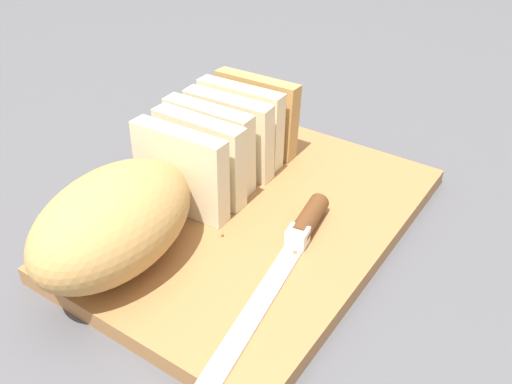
# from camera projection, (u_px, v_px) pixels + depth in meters

# --- Properties ---
(ground_plane) EXTENTS (3.00, 3.00, 0.00)m
(ground_plane) POSITION_uv_depth(u_px,v_px,m) (256.00, 228.00, 0.64)
(ground_plane) COLOR #4C4C51
(cutting_board) EXTENTS (0.43, 0.30, 0.02)m
(cutting_board) POSITION_uv_depth(u_px,v_px,m) (256.00, 221.00, 0.64)
(cutting_board) COLOR #9E6B3D
(cutting_board) RESTS_ON ground_plane
(bread_loaf) EXTENTS (0.38, 0.13, 0.10)m
(bread_loaf) POSITION_uv_depth(u_px,v_px,m) (164.00, 184.00, 0.59)
(bread_loaf) COLOR tan
(bread_loaf) RESTS_ON cutting_board
(bread_knife) EXTENTS (0.27, 0.06, 0.02)m
(bread_knife) POSITION_uv_depth(u_px,v_px,m) (298.00, 238.00, 0.58)
(bread_knife) COLOR silver
(bread_knife) RESTS_ON cutting_board
(crumb_near_knife) EXTENTS (0.01, 0.01, 0.01)m
(crumb_near_knife) POSITION_uv_depth(u_px,v_px,m) (295.00, 253.00, 0.57)
(crumb_near_knife) COLOR #996633
(crumb_near_knife) RESTS_ON cutting_board
(crumb_near_loaf) EXTENTS (0.01, 0.01, 0.01)m
(crumb_near_loaf) POSITION_uv_depth(u_px,v_px,m) (242.00, 189.00, 0.66)
(crumb_near_loaf) COLOR #996633
(crumb_near_loaf) RESTS_ON cutting_board
(crumb_stray_left) EXTENTS (0.00, 0.00, 0.00)m
(crumb_stray_left) POSITION_uv_depth(u_px,v_px,m) (222.00, 235.00, 0.60)
(crumb_stray_left) COLOR #996633
(crumb_stray_left) RESTS_ON cutting_board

